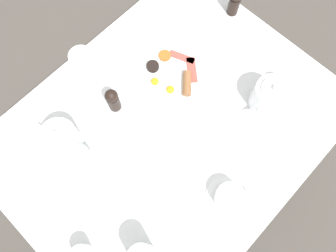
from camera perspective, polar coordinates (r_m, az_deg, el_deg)
The scene contains 13 objects.
ground_plane at distance 1.85m, azimuth 0.00°, elevation -7.43°, with size 8.00×8.00×0.00m, color #4C4742.
table at distance 1.20m, azimuth 0.00°, elevation -1.36°, with size 0.90×1.14×0.74m.
breakfast_plate at distance 1.20m, azimuth 0.71°, elevation 8.98°, with size 0.28×0.28×0.04m.
teapot_near at distance 1.11m, azimuth -17.95°, elevation -2.32°, with size 0.20×0.12×0.13m.
teapot_far at distance 1.17m, azimuth 17.27°, elevation 5.08°, with size 0.12×0.21×0.13m.
teacup_with_saucer_left at distance 1.07m, azimuth 10.58°, elevation -12.15°, with size 0.14×0.14×0.07m.
water_glass_short at distance 1.19m, azimuth -14.34°, elevation 10.32°, with size 0.08×0.08×0.13m.
pepper_grinder at distance 1.12m, azimuth -9.58°, elevation 4.53°, with size 0.04×0.04×0.11m.
salt_grinder at distance 1.34m, azimuth 11.53°, elevation 20.45°, with size 0.04×0.04×0.11m.
napkin_folded at distance 1.10m, azimuth 0.03°, elevation -5.91°, with size 0.18×0.20×0.01m.
fork_by_plate at distance 1.08m, azimuth 4.35°, elevation -20.99°, with size 0.15×0.12×0.00m.
knife_by_plate at distance 1.38m, azimuth 3.21°, elevation 20.15°, with size 0.21×0.08×0.00m.
spoon_for_tea at distance 1.09m, azimuth -9.34°, elevation -14.99°, with size 0.09×0.14×0.00m.
Camera 1 is at (0.24, -0.25, 1.81)m, focal length 35.00 mm.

